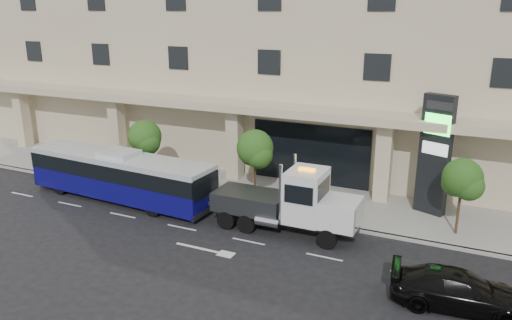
{
  "coord_description": "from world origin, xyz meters",
  "views": [
    {
      "loc": [
        9.98,
        -22.26,
        11.32
      ],
      "look_at": [
        -1.19,
        2.0,
        3.21
      ],
      "focal_mm": 35.0,
      "sensor_mm": 36.0,
      "label": 1
    }
  ],
  "objects_px": {
    "tow_truck": "(292,204)",
    "signage_pylon": "(435,154)",
    "city_bus": "(120,175)",
    "black_sedan": "(459,290)"
  },
  "relations": [
    {
      "from": "city_bus",
      "to": "tow_truck",
      "type": "xyz_separation_m",
      "value": [
        11.19,
        -0.07,
        0.04
      ]
    },
    {
      "from": "tow_truck",
      "to": "signage_pylon",
      "type": "xyz_separation_m",
      "value": [
        6.3,
        5.59,
        1.94
      ]
    },
    {
      "from": "city_bus",
      "to": "black_sedan",
      "type": "relative_size",
      "value": 2.43
    },
    {
      "from": "tow_truck",
      "to": "signage_pylon",
      "type": "height_order",
      "value": "signage_pylon"
    },
    {
      "from": "tow_truck",
      "to": "black_sedan",
      "type": "relative_size",
      "value": 1.69
    },
    {
      "from": "city_bus",
      "to": "black_sedan",
      "type": "height_order",
      "value": "city_bus"
    },
    {
      "from": "city_bus",
      "to": "black_sedan",
      "type": "xyz_separation_m",
      "value": [
        19.61,
        -3.74,
        -0.86
      ]
    },
    {
      "from": "tow_truck",
      "to": "signage_pylon",
      "type": "bearing_deg",
      "value": 41.42
    },
    {
      "from": "tow_truck",
      "to": "signage_pylon",
      "type": "distance_m",
      "value": 8.65
    },
    {
      "from": "city_bus",
      "to": "signage_pylon",
      "type": "distance_m",
      "value": 18.45
    }
  ]
}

